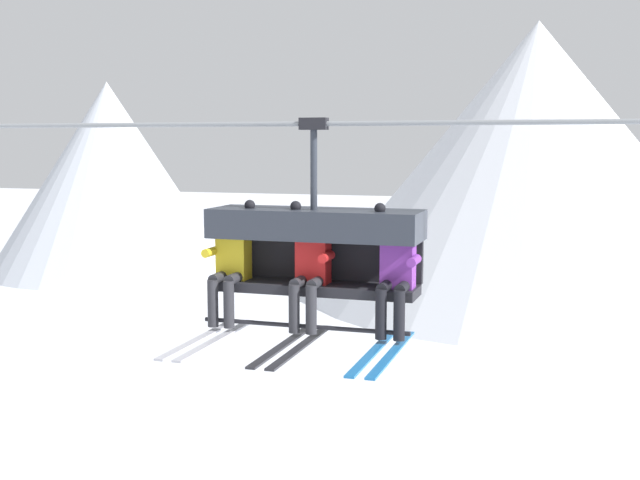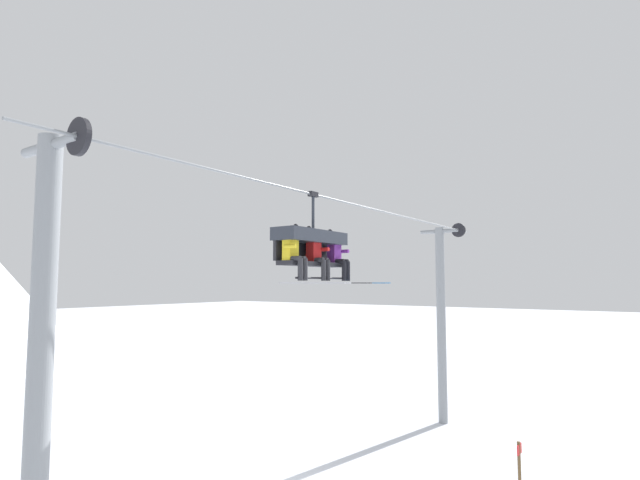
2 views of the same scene
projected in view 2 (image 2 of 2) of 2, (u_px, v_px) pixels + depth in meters
The scene contains 8 objects.
lift_tower_near at pixel (40, 379), 7.31m from camera, with size 0.36×1.88×7.89m.
lift_tower_far at pixel (442, 318), 20.03m from camera, with size 0.36×1.88×7.89m.
lift_cable at pixel (358, 205), 13.52m from camera, with size 17.62×0.05×0.05m.
chairlift_chair at pixel (311, 243), 11.77m from camera, with size 2.17×0.74×2.07m.
skier_yellow at pixel (295, 252), 10.92m from camera, with size 0.48×1.70×1.34m.
skier_red at pixel (318, 254), 11.63m from camera, with size 0.48×1.70×1.34m.
skier_purple at pixel (338, 256), 12.34m from camera, with size 0.48×1.70×1.34m.
trail_sign at pixel (520, 471), 12.27m from camera, with size 0.36×0.08×1.60m.
Camera 2 is at (-10.83, -7.67, 5.52)m, focal length 28.00 mm.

